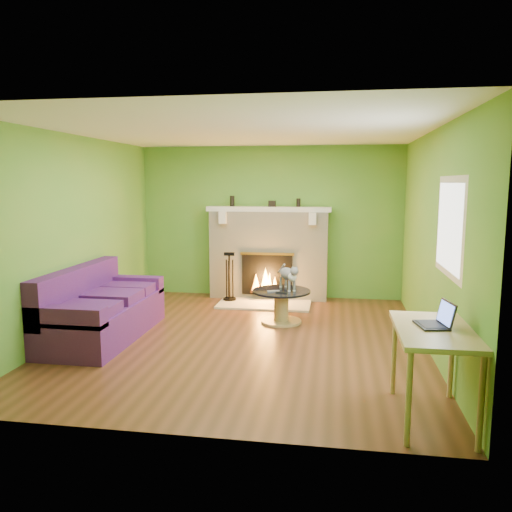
{
  "coord_description": "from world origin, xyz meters",
  "views": [
    {
      "loc": [
        1.12,
        -6.06,
        1.98
      ],
      "look_at": [
        0.09,
        0.4,
        1.02
      ],
      "focal_mm": 35.0,
      "sensor_mm": 36.0,
      "label": 1
    }
  ],
  "objects_px": {
    "coffee_table": "(281,304)",
    "sofa": "(100,310)",
    "desk": "(434,339)",
    "cat": "(287,277)"
  },
  "relations": [
    {
      "from": "coffee_table",
      "to": "sofa",
      "type": "bearing_deg",
      "value": -154.96
    },
    {
      "from": "coffee_table",
      "to": "desk",
      "type": "distance_m",
      "value": 3.19
    },
    {
      "from": "sofa",
      "to": "cat",
      "type": "bearing_deg",
      "value": 25.29
    },
    {
      "from": "desk",
      "to": "cat",
      "type": "xyz_separation_m",
      "value": [
        -1.49,
        2.79,
        -0.04
      ]
    },
    {
      "from": "desk",
      "to": "cat",
      "type": "relative_size",
      "value": 1.78
    },
    {
      "from": "coffee_table",
      "to": "cat",
      "type": "xyz_separation_m",
      "value": [
        0.08,
        0.05,
        0.39
      ]
    },
    {
      "from": "sofa",
      "to": "desk",
      "type": "relative_size",
      "value": 1.88
    },
    {
      "from": "desk",
      "to": "cat",
      "type": "bearing_deg",
      "value": 118.04
    },
    {
      "from": "coffee_table",
      "to": "cat",
      "type": "height_order",
      "value": "cat"
    },
    {
      "from": "sofa",
      "to": "cat",
      "type": "relative_size",
      "value": 3.35
    }
  ]
}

